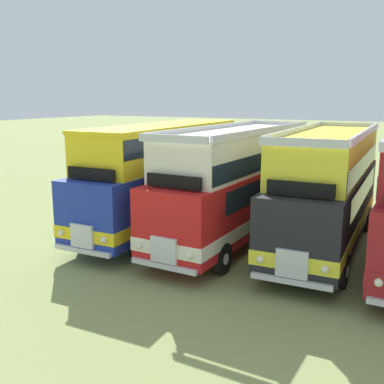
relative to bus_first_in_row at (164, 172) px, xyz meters
name	(u,v)px	position (x,y,z in m)	size (l,w,h in m)	color
bus_first_in_row	(164,172)	(0.00, 0.00, 0.00)	(2.84, 10.75, 4.49)	#1E339E
bus_second_in_row	(238,181)	(3.41, 0.07, -0.11)	(2.79, 10.71, 4.52)	red
bus_third_in_row	(328,187)	(6.81, 0.52, -0.11)	(2.94, 10.31, 4.52)	black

